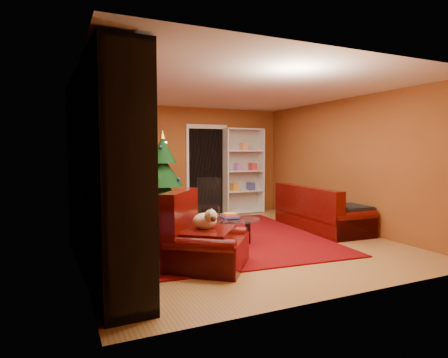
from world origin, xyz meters
name	(u,v)px	position (x,y,z in m)	size (l,w,h in m)	color
floor	(234,242)	(0.00, 0.00, -0.03)	(5.00, 5.50, 0.05)	#A2723B
ceiling	(234,88)	(0.00, 0.00, 2.62)	(5.00, 5.50, 0.05)	silver
wall_back	(183,162)	(0.00, 2.77, 1.30)	(5.00, 0.05, 2.60)	brown
wall_left	(76,169)	(-2.52, 0.00, 1.30)	(0.05, 5.50, 2.60)	brown
wall_right	(347,164)	(2.52, 0.00, 1.30)	(0.05, 5.50, 2.60)	brown
doorway	(207,172)	(0.60, 2.73, 1.05)	(1.06, 0.60, 2.16)	black
rug	(223,237)	(-0.08, 0.27, 0.01)	(3.29, 3.84, 0.02)	#6E060A
media_unit	(100,172)	(-2.27, -0.78, 1.28)	(0.51, 3.35, 2.57)	black
christmas_tree	(163,179)	(-0.71, 1.96, 0.97)	(1.13, 1.13, 2.01)	black
gift_box_teal	(147,222)	(-1.16, 1.55, 0.14)	(0.28, 0.28, 0.28)	#167177
gift_box_green	(162,217)	(-0.69, 2.13, 0.13)	(0.26, 0.26, 0.26)	#306A3B
gift_box_red	(161,217)	(-0.68, 2.30, 0.10)	(0.20, 0.20, 0.20)	maroon
white_bookshelf	(244,171)	(1.53, 2.57, 1.06)	(1.01, 0.36, 2.18)	white
armchair	(207,237)	(-0.97, -1.21, 0.42)	(1.06, 1.06, 0.83)	#3C0605
dog	(205,221)	(-0.98, -1.14, 0.62)	(0.40, 0.30, 0.27)	beige
sofa	(322,207)	(2.02, 0.13, 0.44)	(2.07, 0.93, 0.89)	#3C0605
coffee_table	(234,231)	(-0.11, -0.24, 0.23)	(0.87, 0.87, 0.54)	gray
acrylic_chair	(209,207)	(-0.11, 0.86, 0.47)	(0.48, 0.53, 0.94)	#66605B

